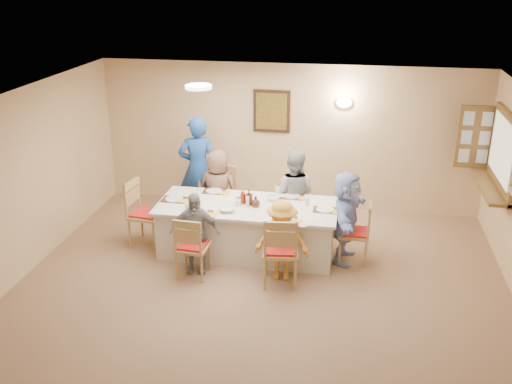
% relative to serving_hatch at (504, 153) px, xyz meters
% --- Properties ---
extents(ground, '(7.00, 7.00, 0.00)m').
position_rel_serving_hatch_xyz_m(ground, '(-3.21, -2.40, -1.50)').
color(ground, '#8E6C51').
extents(room_walls, '(7.00, 7.00, 7.00)m').
position_rel_serving_hatch_xyz_m(room_walls, '(-3.21, -2.40, 0.01)').
color(room_walls, '#E8C18A').
rests_on(room_walls, ground).
extents(wall_picture, '(0.62, 0.05, 0.72)m').
position_rel_serving_hatch_xyz_m(wall_picture, '(-3.51, 1.06, 0.20)').
color(wall_picture, '#402916').
rests_on(wall_picture, room_walls).
extents(wall_sconce, '(0.26, 0.09, 0.18)m').
position_rel_serving_hatch_xyz_m(wall_sconce, '(-2.31, 1.04, 0.40)').
color(wall_sconce, white).
rests_on(wall_sconce, room_walls).
extents(ceiling_light, '(0.36, 0.36, 0.05)m').
position_rel_serving_hatch_xyz_m(ceiling_light, '(-4.21, -0.90, 0.97)').
color(ceiling_light, white).
rests_on(ceiling_light, room_walls).
extents(serving_hatch, '(0.06, 1.50, 1.15)m').
position_rel_serving_hatch_xyz_m(serving_hatch, '(0.00, 0.00, 0.00)').
color(serving_hatch, olive).
rests_on(serving_hatch, room_walls).
extents(hatch_sill, '(0.30, 1.50, 0.05)m').
position_rel_serving_hatch_xyz_m(hatch_sill, '(-0.12, 0.00, -0.53)').
color(hatch_sill, olive).
rests_on(hatch_sill, room_walls).
extents(shutter_door, '(0.55, 0.04, 1.00)m').
position_rel_serving_hatch_xyz_m(shutter_door, '(-0.26, 0.76, 0.00)').
color(shutter_door, olive).
rests_on(shutter_door, room_walls).
extents(dining_table, '(2.60, 1.10, 0.76)m').
position_rel_serving_hatch_xyz_m(dining_table, '(-3.58, -0.80, -1.12)').
color(dining_table, white).
rests_on(dining_table, ground).
extents(chair_back_left, '(0.53, 0.53, 1.00)m').
position_rel_serving_hatch_xyz_m(chair_back_left, '(-4.18, 0.00, -1.00)').
color(chair_back_left, tan).
rests_on(chair_back_left, ground).
extents(chair_back_right, '(0.44, 0.44, 0.91)m').
position_rel_serving_hatch_xyz_m(chair_back_right, '(-2.98, 0.00, -1.04)').
color(chair_back_right, tan).
rests_on(chair_back_right, ground).
extents(chair_front_left, '(0.46, 0.46, 0.91)m').
position_rel_serving_hatch_xyz_m(chair_front_left, '(-4.18, -1.60, -1.05)').
color(chair_front_left, tan).
rests_on(chair_front_left, ground).
extents(chair_front_right, '(0.53, 0.53, 1.00)m').
position_rel_serving_hatch_xyz_m(chair_front_right, '(-2.98, -1.60, -1.00)').
color(chair_front_right, tan).
rests_on(chair_front_right, ground).
extents(chair_left_end, '(0.54, 0.54, 1.01)m').
position_rel_serving_hatch_xyz_m(chair_left_end, '(-5.13, -0.80, -0.99)').
color(chair_left_end, tan).
rests_on(chair_left_end, ground).
extents(chair_right_end, '(0.46, 0.46, 0.92)m').
position_rel_serving_hatch_xyz_m(chair_right_end, '(-2.03, -0.80, -1.04)').
color(chair_right_end, tan).
rests_on(chair_right_end, ground).
extents(diner_back_left, '(0.75, 0.58, 1.34)m').
position_rel_serving_hatch_xyz_m(diner_back_left, '(-4.18, -0.12, -0.83)').
color(diner_back_left, brown).
rests_on(diner_back_left, ground).
extents(diner_back_right, '(0.89, 0.80, 1.40)m').
position_rel_serving_hatch_xyz_m(diner_back_right, '(-2.98, -0.12, -0.80)').
color(diner_back_right, '#9CA0A4').
rests_on(diner_back_right, ground).
extents(diner_front_left, '(0.75, 0.45, 1.17)m').
position_rel_serving_hatch_xyz_m(diner_front_left, '(-4.18, -1.48, -0.91)').
color(diner_front_left, gray).
rests_on(diner_front_left, ground).
extents(diner_front_right, '(0.74, 0.44, 1.14)m').
position_rel_serving_hatch_xyz_m(diner_front_right, '(-2.98, -1.48, -0.93)').
color(diner_front_right, gold).
rests_on(diner_front_right, ground).
extents(diner_right_end, '(1.36, 0.73, 1.35)m').
position_rel_serving_hatch_xyz_m(diner_right_end, '(-2.16, -0.80, -0.82)').
color(diner_right_end, '#AEC2FE').
rests_on(diner_right_end, ground).
extents(caregiver, '(0.87, 0.78, 1.73)m').
position_rel_serving_hatch_xyz_m(caregiver, '(-4.63, 0.35, -0.63)').
color(caregiver, '#224FA8').
rests_on(caregiver, ground).
extents(placemat_fl, '(0.36, 0.27, 0.01)m').
position_rel_serving_hatch_xyz_m(placemat_fl, '(-4.18, -1.22, -0.74)').
color(placemat_fl, '#472B19').
rests_on(placemat_fl, dining_table).
extents(plate_fl, '(0.24, 0.24, 0.01)m').
position_rel_serving_hatch_xyz_m(plate_fl, '(-4.18, -1.22, -0.73)').
color(plate_fl, white).
rests_on(plate_fl, dining_table).
extents(napkin_fl, '(0.15, 0.15, 0.01)m').
position_rel_serving_hatch_xyz_m(napkin_fl, '(-4.00, -1.27, -0.73)').
color(napkin_fl, yellow).
rests_on(napkin_fl, dining_table).
extents(placemat_fr, '(0.34, 0.25, 0.01)m').
position_rel_serving_hatch_xyz_m(placemat_fr, '(-2.98, -1.22, -0.74)').
color(placemat_fr, '#472B19').
rests_on(placemat_fr, dining_table).
extents(plate_fr, '(0.26, 0.26, 0.02)m').
position_rel_serving_hatch_xyz_m(plate_fr, '(-2.98, -1.22, -0.73)').
color(plate_fr, white).
rests_on(plate_fr, dining_table).
extents(napkin_fr, '(0.13, 0.13, 0.01)m').
position_rel_serving_hatch_xyz_m(napkin_fr, '(-2.80, -1.27, -0.73)').
color(napkin_fr, yellow).
rests_on(napkin_fr, dining_table).
extents(placemat_bl, '(0.34, 0.25, 0.01)m').
position_rel_serving_hatch_xyz_m(placemat_bl, '(-4.18, -0.38, -0.74)').
color(placemat_bl, '#472B19').
rests_on(placemat_bl, dining_table).
extents(plate_bl, '(0.24, 0.24, 0.02)m').
position_rel_serving_hatch_xyz_m(plate_bl, '(-4.18, -0.38, -0.73)').
color(plate_bl, white).
rests_on(plate_bl, dining_table).
extents(napkin_bl, '(0.14, 0.14, 0.01)m').
position_rel_serving_hatch_xyz_m(napkin_bl, '(-4.00, -0.43, -0.73)').
color(napkin_bl, yellow).
rests_on(napkin_bl, dining_table).
extents(placemat_br, '(0.35, 0.26, 0.01)m').
position_rel_serving_hatch_xyz_m(placemat_br, '(-2.98, -0.38, -0.74)').
color(placemat_br, '#472B19').
rests_on(placemat_br, dining_table).
extents(plate_br, '(0.24, 0.24, 0.01)m').
position_rel_serving_hatch_xyz_m(plate_br, '(-2.98, -0.38, -0.73)').
color(plate_br, white).
rests_on(plate_br, dining_table).
extents(napkin_br, '(0.14, 0.14, 0.01)m').
position_rel_serving_hatch_xyz_m(napkin_br, '(-2.80, -0.43, -0.73)').
color(napkin_br, yellow).
rests_on(napkin_br, dining_table).
extents(placemat_le, '(0.36, 0.27, 0.01)m').
position_rel_serving_hatch_xyz_m(placemat_le, '(-4.68, -0.80, -0.74)').
color(placemat_le, '#472B19').
rests_on(placemat_le, dining_table).
extents(plate_le, '(0.26, 0.26, 0.02)m').
position_rel_serving_hatch_xyz_m(plate_le, '(-4.68, -0.80, -0.73)').
color(plate_le, white).
rests_on(plate_le, dining_table).
extents(napkin_le, '(0.13, 0.13, 0.01)m').
position_rel_serving_hatch_xyz_m(napkin_le, '(-4.50, -0.85, -0.73)').
color(napkin_le, yellow).
rests_on(napkin_le, dining_table).
extents(placemat_re, '(0.33, 0.25, 0.01)m').
position_rel_serving_hatch_xyz_m(placemat_re, '(-2.46, -0.80, -0.74)').
color(placemat_re, '#472B19').
rests_on(placemat_re, dining_table).
extents(plate_re, '(0.25, 0.25, 0.02)m').
position_rel_serving_hatch_xyz_m(plate_re, '(-2.46, -0.80, -0.73)').
color(plate_re, white).
rests_on(plate_re, dining_table).
extents(napkin_re, '(0.15, 0.15, 0.01)m').
position_rel_serving_hatch_xyz_m(napkin_re, '(-2.28, -0.85, -0.73)').
color(napkin_re, yellow).
rests_on(napkin_re, dining_table).
extents(teacup_a, '(0.20, 0.20, 0.10)m').
position_rel_serving_hatch_xyz_m(teacup_a, '(-4.35, -1.13, -0.69)').
color(teacup_a, white).
rests_on(teacup_a, dining_table).
extents(teacup_b, '(0.17, 0.17, 0.09)m').
position_rel_serving_hatch_xyz_m(teacup_b, '(-3.20, -0.24, -0.70)').
color(teacup_b, white).
rests_on(teacup_b, dining_table).
extents(bowl_a, '(0.32, 0.32, 0.06)m').
position_rel_serving_hatch_xyz_m(bowl_a, '(-3.81, -1.07, -0.71)').
color(bowl_a, white).
rests_on(bowl_a, dining_table).
extents(bowl_b, '(0.19, 0.19, 0.06)m').
position_rel_serving_hatch_xyz_m(bowl_b, '(-3.23, -0.56, -0.71)').
color(bowl_b, white).
rests_on(bowl_b, dining_table).
extents(condiment_ketchup, '(0.14, 0.14, 0.22)m').
position_rel_serving_hatch_xyz_m(condiment_ketchup, '(-3.65, -0.74, -0.63)').
color(condiment_ketchup, '#A0290D').
rests_on(condiment_ketchup, dining_table).
extents(condiment_brown, '(0.11, 0.11, 0.22)m').
position_rel_serving_hatch_xyz_m(condiment_brown, '(-3.55, -0.77, -0.63)').
color(condiment_brown, '#471F13').
rests_on(condiment_brown, dining_table).
extents(condiment_malt, '(0.13, 0.13, 0.16)m').
position_rel_serving_hatch_xyz_m(condiment_malt, '(-3.44, -0.84, -0.66)').
color(condiment_malt, '#471F13').
rests_on(condiment_malt, dining_table).
extents(drinking_glass, '(0.07, 0.07, 0.10)m').
position_rel_serving_hatch_xyz_m(drinking_glass, '(-3.73, -0.75, -0.68)').
color(drinking_glass, silver).
rests_on(drinking_glass, dining_table).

